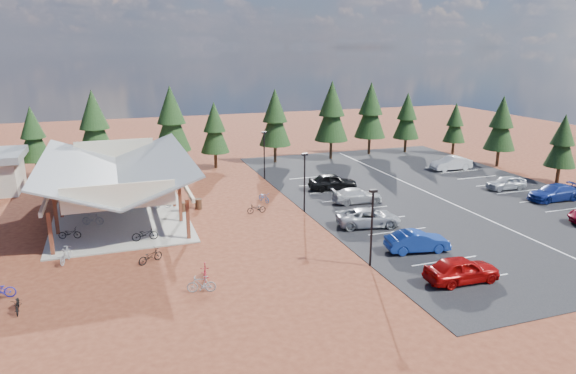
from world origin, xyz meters
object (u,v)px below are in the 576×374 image
(car_1, at_px, (417,241))
(car_2, at_px, (369,217))
(car_4, at_px, (333,182))
(bike_2, at_px, (96,205))
(bike_0, at_px, (70,233))
(bike_pavilion, at_px, (117,169))
(bike_9, at_px, (66,255))
(car_9, at_px, (451,163))
(bike_13, at_px, (201,284))
(bike_16, at_px, (256,208))
(car_3, at_px, (357,195))
(lamp_post_0, at_px, (372,222))
(bike_1, at_px, (93,219))
(bike_5, at_px, (162,203))
(car_7, at_px, (554,193))
(bike_8, at_px, (18,304))
(lamp_post_1, at_px, (305,178))
(bike_7, at_px, (149,184))
(bike_11, at_px, (205,273))
(bike_12, at_px, (150,256))
(car_8, at_px, (506,183))
(bike_3, at_px, (109,189))
(bike_4, at_px, (145,234))
(bike_6, at_px, (138,203))
(lamp_post_2, at_px, (264,152))
(bike_14, at_px, (264,197))
(trash_bin_0, at_px, (182,208))
(trash_bin_1, at_px, (198,204))

(car_1, relative_size, car_2, 0.86)
(car_1, bearing_deg, car_4, 5.95)
(bike_2, xyz_separation_m, car_4, (22.10, -0.37, 0.32))
(bike_0, bearing_deg, bike_pavilion, -21.49)
(bike_9, height_order, car_1, car_1)
(bike_9, distance_m, car_9, 42.56)
(bike_13, distance_m, bike_16, 14.83)
(car_3, bearing_deg, car_4, 8.23)
(lamp_post_0, bearing_deg, bike_1, 140.61)
(bike_5, height_order, car_3, car_3)
(car_1, distance_m, car_7, 19.88)
(bike_0, relative_size, bike_8, 0.98)
(lamp_post_1, distance_m, bike_5, 12.65)
(bike_7, height_order, bike_13, bike_7)
(bike_5, relative_size, bike_7, 0.90)
(bike_11, xyz_separation_m, bike_12, (-2.91, 3.94, -0.07))
(bike_7, relative_size, car_4, 0.35)
(car_8, bearing_deg, bike_2, -95.86)
(bike_1, bearing_deg, lamp_post_1, -77.27)
(bike_2, height_order, bike_3, bike_3)
(bike_3, bearing_deg, car_4, -94.35)
(bike_5, bearing_deg, bike_12, -178.48)
(bike_16, distance_m, car_2, 9.65)
(bike_5, xyz_separation_m, bike_11, (0.98, -15.45, -0.01))
(bike_8, distance_m, bike_11, 10.16)
(bike_0, distance_m, bike_13, 13.87)
(bike_8, xyz_separation_m, bike_12, (7.24, 4.34, 0.04))
(bike_8, bearing_deg, car_7, 3.32)
(bike_4, bearing_deg, bike_6, -1.52)
(lamp_post_2, distance_m, car_8, 24.68)
(bike_12, xyz_separation_m, bike_14, (10.98, 10.79, -0.03))
(car_2, bearing_deg, car_8, -62.93)
(trash_bin_0, height_order, trash_bin_1, same)
(bike_9, bearing_deg, bike_14, -133.05)
(lamp_post_1, distance_m, lamp_post_2, 12.00)
(bike_16, bearing_deg, lamp_post_2, 158.50)
(bike_4, relative_size, car_8, 0.47)
(trash_bin_1, xyz_separation_m, bike_2, (-8.49, 2.15, 0.09))
(bike_1, xyz_separation_m, car_8, (38.62, -1.96, 0.10))
(bike_0, bearing_deg, bike_3, -2.47)
(lamp_post_0, height_order, bike_12, lamp_post_0)
(bike_6, relative_size, bike_7, 0.99)
(lamp_post_2, xyz_separation_m, car_1, (4.19, -22.93, -2.21))
(trash_bin_1, bearing_deg, car_1, -49.38)
(bike_6, relative_size, bike_16, 1.01)
(bike_11, relative_size, bike_16, 1.11)
(lamp_post_0, relative_size, car_2, 1.01)
(bike_6, height_order, bike_13, bike_13)
(bike_13, height_order, bike_16, bike_13)
(car_3, bearing_deg, bike_11, 130.33)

